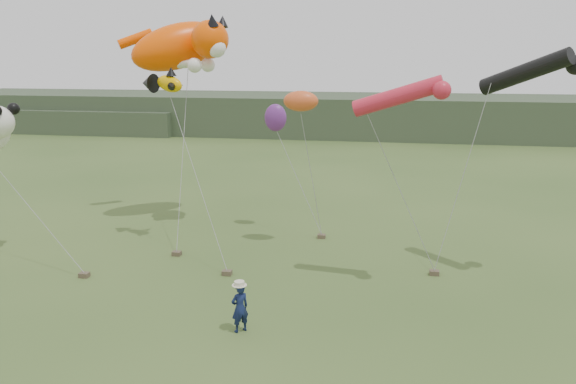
# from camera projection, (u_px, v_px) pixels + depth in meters

# --- Properties ---
(ground) EXTENTS (120.00, 120.00, 0.00)m
(ground) POSITION_uv_depth(u_px,v_px,m) (240.00, 328.00, 17.07)
(ground) COLOR #385123
(ground) RESTS_ON ground
(headland) EXTENTS (90.00, 13.00, 4.00)m
(headland) POSITION_uv_depth(u_px,v_px,m) (318.00, 115.00, 59.91)
(headland) COLOR #2D3D28
(headland) RESTS_ON ground
(festival_attendant) EXTENTS (0.66, 0.64, 1.52)m
(festival_attendant) POSITION_uv_depth(u_px,v_px,m) (240.00, 308.00, 16.70)
(festival_attendant) COLOR #111B41
(festival_attendant) RESTS_ON ground
(sandbag_anchors) EXTENTS (13.28, 6.44, 0.18)m
(sandbag_anchors) POSITION_uv_depth(u_px,v_px,m) (251.00, 261.00, 22.43)
(sandbag_anchors) COLOR brown
(sandbag_anchors) RESTS_ON ground
(cat_kite) EXTENTS (6.13, 4.61, 3.20)m
(cat_kite) POSITION_uv_depth(u_px,v_px,m) (185.00, 46.00, 26.43)
(cat_kite) COLOR #FF4E00
(cat_kite) RESTS_ON ground
(fish_kite) EXTENTS (2.24, 1.45, 1.12)m
(fish_kite) POSITION_uv_depth(u_px,v_px,m) (162.00, 83.00, 23.58)
(fish_kite) COLOR #E6A700
(fish_kite) RESTS_ON ground
(tube_kites) EXTENTS (7.79, 4.05, 2.36)m
(tube_kites) POSITION_uv_depth(u_px,v_px,m) (479.00, 81.00, 19.21)
(tube_kites) COLOR black
(tube_kites) RESTS_ON ground
(misc_kites) EXTENTS (2.76, 3.09, 2.00)m
(misc_kites) POSITION_uv_depth(u_px,v_px,m) (288.00, 109.00, 24.22)
(misc_kites) COLOR #DC5424
(misc_kites) RESTS_ON ground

